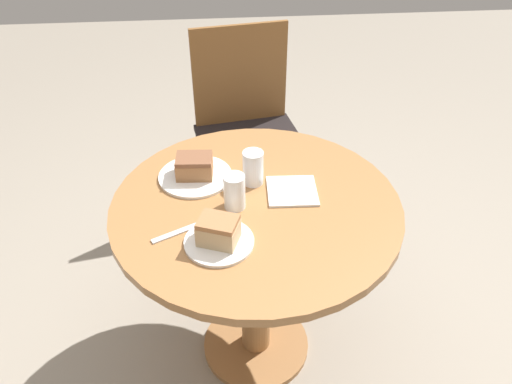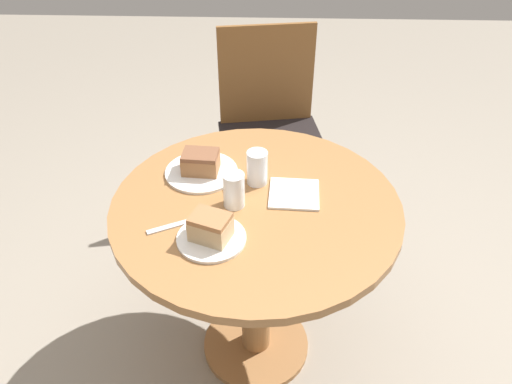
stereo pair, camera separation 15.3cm
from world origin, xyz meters
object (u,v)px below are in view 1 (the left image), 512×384
object	(u,v)px
plate_far	(195,176)
glass_water	(253,169)
cake_slice_far	(194,166)
chair	(247,127)
glass_lemonade	(235,193)
cake_slice_near	(218,230)
plate_near	(219,242)

from	to	relation	value
plate_far	glass_water	xyz separation A→B (m)	(0.19, -0.04, 0.05)
cake_slice_far	plate_far	bearing A→B (deg)	0.00
chair	glass_water	size ratio (longest dim) A/B	8.26
chair	glass_lemonade	world-z (taller)	chair
chair	glass_water	xyz separation A→B (m)	(-0.04, -0.75, 0.28)
cake_slice_near	glass_water	distance (m)	0.31
plate_near	glass_water	world-z (taller)	glass_water
plate_near	cake_slice_near	xyz separation A→B (m)	(0.00, 0.00, 0.04)
glass_lemonade	cake_slice_far	bearing A→B (deg)	126.64
plate_far	glass_water	distance (m)	0.20
plate_far	cake_slice_near	world-z (taller)	cake_slice_near
chair	glass_lemonade	bearing A→B (deg)	-106.27
plate_near	glass_water	size ratio (longest dim) A/B	1.72
plate_near	cake_slice_far	size ratio (longest dim) A/B	1.61
glass_water	plate_near	bearing A→B (deg)	-113.17
glass_lemonade	glass_water	bearing A→B (deg)	61.06
plate_far	cake_slice_far	xyz separation A→B (m)	(0.00, 0.00, 0.04)
cake_slice_near	glass_lemonade	xyz separation A→B (m)	(0.05, 0.16, 0.00)
plate_near	plate_far	world-z (taller)	same
cake_slice_near	glass_lemonade	distance (m)	0.17
cake_slice_far	plate_near	bearing A→B (deg)	-78.09
plate_near	cake_slice_far	distance (m)	0.34
glass_lemonade	plate_near	bearing A→B (deg)	-108.51
plate_far	glass_lemonade	bearing A→B (deg)	-53.36
plate_near	cake_slice_near	distance (m)	0.04
chair	glass_water	distance (m)	0.81
plate_near	glass_lemonade	world-z (taller)	glass_lemonade
plate_far	glass_lemonade	xyz separation A→B (m)	(0.12, -0.17, 0.05)
chair	plate_far	xyz separation A→B (m)	(-0.23, -0.71, 0.23)
plate_far	plate_near	bearing A→B (deg)	-78.09
cake_slice_near	glass_lemonade	bearing A→B (deg)	71.49
chair	glass_lemonade	distance (m)	0.93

